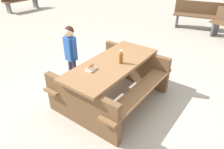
{
  "coord_description": "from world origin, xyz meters",
  "views": [
    {
      "loc": [
        2.43,
        1.88,
        2.39
      ],
      "look_at": [
        0.0,
        0.0,
        0.52
      ],
      "focal_mm": 34.14,
      "sensor_mm": 36.0,
      "label": 1
    }
  ],
  "objects": [
    {
      "name": "hotdog_tray",
      "position": [
        0.38,
        -0.11,
        0.78
      ],
      "size": [
        0.19,
        0.13,
        0.08
      ],
      "color": "white",
      "rests_on": "picnic_table"
    },
    {
      "name": "park_bench_near",
      "position": [
        -4.83,
        -0.18,
        0.45
      ],
      "size": [
        0.8,
        1.55,
        0.85
      ],
      "color": "brown",
      "rests_on": "ground"
    },
    {
      "name": "picnic_table",
      "position": [
        0.0,
        0.0,
        0.44
      ],
      "size": [
        1.83,
        1.44,
        0.75
      ],
      "color": "brown",
      "rests_on": "ground"
    },
    {
      "name": "ground_plane",
      "position": [
        0.0,
        0.0,
        0.0
      ],
      "size": [
        30.0,
        30.0,
        0.0
      ],
      "primitive_type": "plane",
      "color": "#ADA599",
      "rests_on": "ground"
    },
    {
      "name": "soda_bottle",
      "position": [
        -0.08,
        0.12,
        0.86
      ],
      "size": [
        0.06,
        0.06,
        0.23
      ],
      "color": "brown",
      "rests_on": "picnic_table"
    },
    {
      "name": "child_in_coat",
      "position": [
        0.05,
        -0.93,
        0.76
      ],
      "size": [
        0.19,
        0.29,
        1.19
      ],
      "color": "#3F334C",
      "rests_on": "ground"
    }
  ]
}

